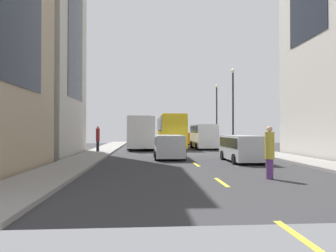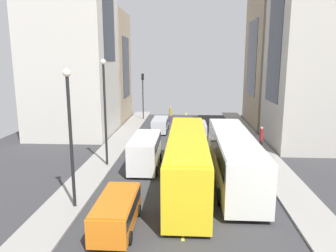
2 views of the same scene
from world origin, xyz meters
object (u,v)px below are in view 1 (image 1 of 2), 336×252
object	(u,v)px
car_orange_0	(192,137)
delivery_van_white	(203,134)
car_silver_2	(169,145)
pedestrian_crossing_near	(270,151)
city_bus_white	(142,130)
streetcar_yellow	(170,129)
car_silver_1	(241,146)
pedestrian_walking_far	(98,138)

from	to	relation	value
car_orange_0	delivery_van_white	bearing A→B (deg)	-91.42
car_orange_0	car_silver_2	bearing A→B (deg)	-103.02
car_orange_0	pedestrian_crossing_near	world-z (taller)	pedestrian_crossing_near
city_bus_white	streetcar_yellow	distance (m)	3.45
car_silver_1	car_silver_2	world-z (taller)	car_silver_1
city_bus_white	car_silver_1	size ratio (longest dim) A/B	2.88
pedestrian_crossing_near	car_silver_2	bearing A→B (deg)	147.54
car_silver_2	pedestrian_walking_far	world-z (taller)	pedestrian_walking_far
city_bus_white	car_silver_2	world-z (taller)	city_bus_white
car_silver_1	pedestrian_crossing_near	xyz separation A→B (m)	(-0.91, -6.67, 0.17)
city_bus_white	pedestrian_crossing_near	xyz separation A→B (m)	(5.56, -22.25, -0.87)
car_orange_0	pedestrian_walking_far	distance (m)	18.10
streetcar_yellow	car_silver_2	world-z (taller)	streetcar_yellow
delivery_van_white	streetcar_yellow	bearing A→B (deg)	132.42
city_bus_white	car_orange_0	distance (m)	9.84
car_orange_0	pedestrian_crossing_near	distance (m)	29.34
car_silver_2	streetcar_yellow	bearing A→B (deg)	85.44
city_bus_white	delivery_van_white	bearing A→B (deg)	-20.05
streetcar_yellow	delivery_van_white	size ratio (longest dim) A/B	2.42
pedestrian_walking_far	car_orange_0	bearing A→B (deg)	87.02
streetcar_yellow	pedestrian_walking_far	size ratio (longest dim) A/B	6.11
car_silver_1	car_silver_2	size ratio (longest dim) A/B	1.07
car_orange_0	car_silver_1	xyz separation A→B (m)	(-0.28, -22.65, 0.00)
car_silver_1	car_silver_2	bearing A→B (deg)	151.10
streetcar_yellow	pedestrian_crossing_near	distance (m)	23.61
pedestrian_crossing_near	delivery_van_white	bearing A→B (deg)	123.81
city_bus_white	car_silver_2	distance (m)	13.36
pedestrian_walking_far	streetcar_yellow	bearing A→B (deg)	84.58
city_bus_white	car_silver_2	bearing A→B (deg)	-81.02
streetcar_yellow	pedestrian_crossing_near	bearing A→B (deg)	-84.32
pedestrian_crossing_near	car_orange_0	bearing A→B (deg)	124.25
car_orange_0	car_silver_1	size ratio (longest dim) A/B	1.01
car_orange_0	car_silver_1	bearing A→B (deg)	-90.72
city_bus_white	car_orange_0	size ratio (longest dim) A/B	2.86
car_silver_2	car_orange_0	bearing A→B (deg)	76.98
pedestrian_walking_far	pedestrian_crossing_near	xyz separation A→B (m)	(9.23, -14.53, -0.20)
city_bus_white	delivery_van_white	distance (m)	6.96
streetcar_yellow	car_orange_0	bearing A→B (deg)	58.86
car_orange_0	pedestrian_walking_far	xyz separation A→B (m)	(-10.43, -14.79, 0.37)
car_silver_1	car_orange_0	bearing A→B (deg)	89.28
city_bus_white	car_silver_1	distance (m)	16.90
streetcar_yellow	car_orange_0	world-z (taller)	streetcar_yellow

